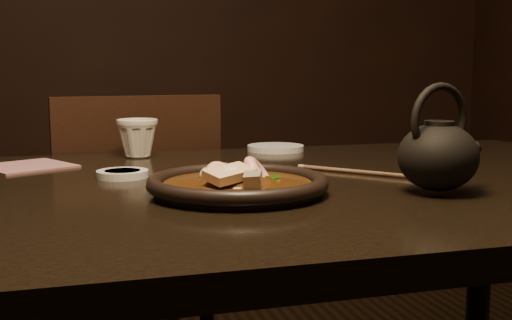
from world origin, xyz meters
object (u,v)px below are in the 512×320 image
object	(u,v)px
table	(251,227)
chair	(132,250)
tea_cup	(138,137)
plate	(238,185)
teapot	(439,153)

from	to	relation	value
table	chair	world-z (taller)	chair
tea_cup	plate	bearing A→B (deg)	-77.55
plate	tea_cup	distance (m)	0.47
plate	teapot	world-z (taller)	teapot
chair	teapot	size ratio (longest dim) A/B	5.39
table	teapot	distance (m)	0.33
chair	teapot	distance (m)	0.94
table	plate	size ratio (longest dim) A/B	5.86
chair	plate	distance (m)	0.77
plate	tea_cup	size ratio (longest dim) A/B	3.12
chair	tea_cup	distance (m)	0.40
plate	tea_cup	xyz separation A→B (m)	(-0.10, 0.45, 0.03)
table	tea_cup	bearing A→B (deg)	111.99
teapot	plate	bearing A→B (deg)	150.44
table	plate	xyz separation A→B (m)	(-0.05, -0.09, 0.09)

